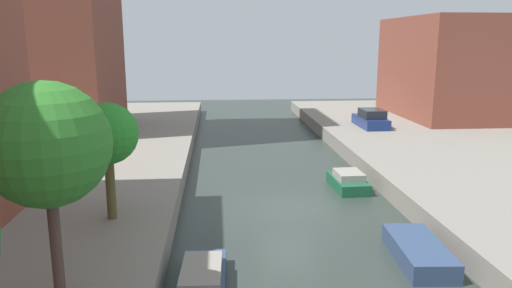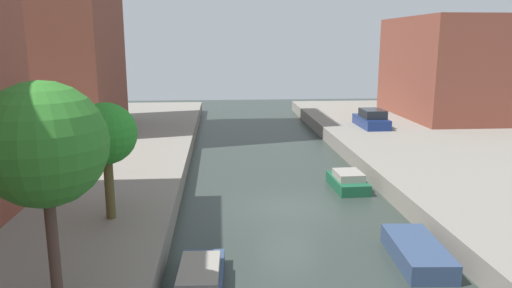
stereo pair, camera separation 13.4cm
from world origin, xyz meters
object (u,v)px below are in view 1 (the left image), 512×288
street_tree_1 (47,145)px  street_tree_2 (107,135)px  moored_boat_right_3 (348,181)px  moored_boat_right_2 (419,252)px  low_block_right (457,67)px  moored_boat_left_2 (202,282)px  parked_car (371,119)px

street_tree_1 → street_tree_2: size_ratio=1.29×
moored_boat_right_3 → street_tree_1: bearing=-131.3°
moored_boat_right_2 → moored_boat_right_3: size_ratio=1.19×
moored_boat_right_2 → street_tree_2: bearing=167.3°
low_block_right → street_tree_2: (-25.24, -23.71, -1.08)m
low_block_right → street_tree_1: low_block_right is taller
moored_boat_left_2 → moored_boat_right_2: 7.71m
moored_boat_right_3 → moored_boat_left_2: bearing=-126.0°
street_tree_1 → moored_boat_right_3: (10.82, 12.30, -4.78)m
street_tree_2 → moored_boat_left_2: street_tree_2 is taller
moored_boat_left_2 → moored_boat_right_2: (7.55, 1.55, 0.01)m
street_tree_2 → moored_boat_right_3: size_ratio=1.40×
low_block_right → moored_boat_right_3: bearing=-129.3°
moored_boat_right_3 → low_block_right: bearing=50.7°
moored_boat_right_3 → moored_boat_right_2: bearing=-88.6°
low_block_right → moored_boat_right_2: bearing=-118.5°
street_tree_1 → moored_boat_right_2: (11.03, 3.74, -4.84)m
street_tree_1 → parked_car: size_ratio=1.37×
low_block_right → street_tree_1: (-25.24, -29.93, -0.12)m
parked_car → moored_boat_right_2: 21.73m
moored_boat_left_2 → moored_boat_right_3: 12.50m
low_block_right → moored_boat_right_3: size_ratio=4.15×
low_block_right → moored_boat_right_2: size_ratio=3.49×
moored_boat_right_2 → moored_boat_right_3: moored_boat_right_3 is taller
moored_boat_right_2 → moored_boat_right_3: 8.56m
parked_car → moored_boat_right_3: 13.63m
street_tree_2 → moored_boat_left_2: (3.47, -4.03, -3.90)m
moored_boat_left_2 → moored_boat_right_2: size_ratio=1.14×
street_tree_1 → street_tree_2: bearing=90.0°
street_tree_2 → moored_boat_right_3: street_tree_2 is taller
moored_boat_left_2 → moored_boat_right_3: size_ratio=1.36×
street_tree_2 → moored_boat_right_2: street_tree_2 is taller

